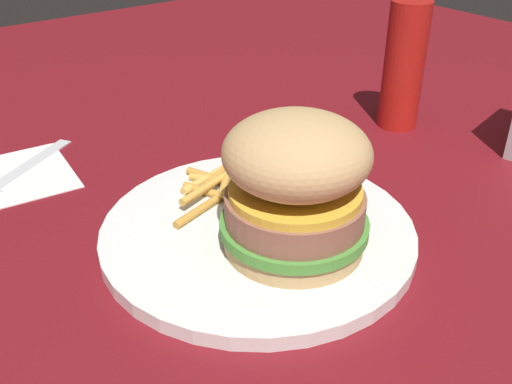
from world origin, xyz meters
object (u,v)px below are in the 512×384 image
(sandwich, at_px, (296,185))
(ketchup_bottle, at_px, (404,66))
(plate, at_px, (256,230))
(napkin, at_px, (11,177))
(fries_pile, at_px, (223,185))
(fork, at_px, (9,175))

(sandwich, height_order, ketchup_bottle, ketchup_bottle)
(plate, height_order, napkin, plate)
(fries_pile, bearing_deg, napkin, 131.02)
(sandwich, bearing_deg, ketchup_bottle, 25.26)
(napkin, relative_size, ketchup_bottle, 0.79)
(sandwich, xyz_separation_m, napkin, (-0.13, 0.26, -0.06))
(fries_pile, height_order, napkin, fries_pile)
(sandwich, relative_size, fries_pile, 1.00)
(plate, height_order, fries_pile, fries_pile)
(napkin, bearing_deg, fork, -147.28)
(plate, distance_m, napkin, 0.26)
(plate, height_order, sandwich, sandwich)
(napkin, xyz_separation_m, fork, (-0.00, -0.00, 0.00))
(ketchup_bottle, bearing_deg, plate, -162.71)
(ketchup_bottle, bearing_deg, fork, 160.73)
(sandwich, distance_m, fork, 0.30)
(fries_pile, relative_size, fork, 0.72)
(sandwich, xyz_separation_m, fork, (-0.14, 0.26, -0.06))
(plate, distance_m, fries_pile, 0.06)
(fork, distance_m, ketchup_bottle, 0.42)
(fries_pile, bearing_deg, plate, -99.22)
(sandwich, bearing_deg, fork, 117.53)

